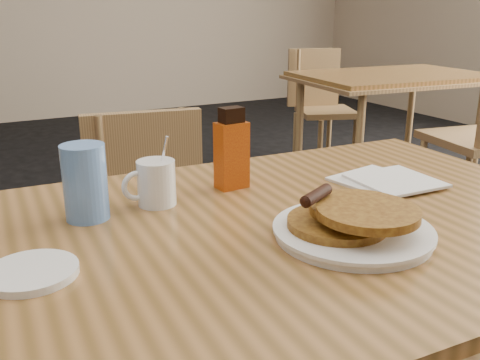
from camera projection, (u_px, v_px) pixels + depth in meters
name	position (u px, v px, depth m)	size (l,w,h in m)	color
main_table	(286.00, 241.00, 1.00)	(1.32, 0.92, 0.75)	#9F6A38
neighbor_table	(392.00, 81.00, 3.17)	(1.18, 0.85, 0.75)	#9F6A38
chair_main_far	(156.00, 222.00, 1.67)	(0.43, 0.43, 0.82)	#A9844F
chair_neighbor_far	(320.00, 97.00, 3.87)	(0.49, 0.50, 0.84)	#A9844F
pancake_plate	(353.00, 224.00, 0.91)	(0.27, 0.27, 0.08)	white
coffee_mug	(155.00, 182.00, 1.06)	(0.11, 0.08, 0.14)	white
syrup_bottle	(232.00, 151.00, 1.15)	(0.07, 0.05, 0.18)	maroon
napkin_stack	(387.00, 181.00, 1.20)	(0.21, 0.22, 0.01)	white
blue_tumbler	(85.00, 182.00, 0.98)	(0.08, 0.08, 0.14)	#6092E2
side_saucer	(32.00, 272.00, 0.78)	(0.14, 0.14, 0.01)	white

